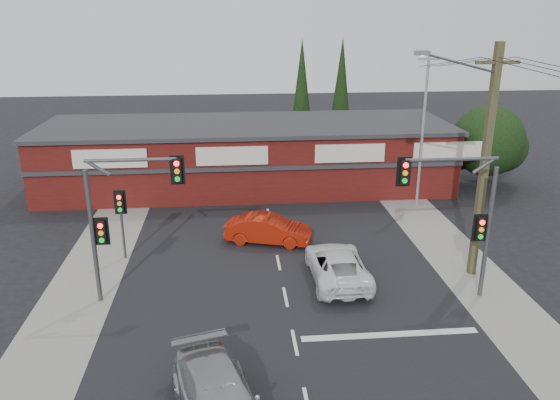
{
  "coord_description": "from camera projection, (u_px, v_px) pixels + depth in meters",
  "views": [
    {
      "loc": [
        -2.03,
        -18.14,
        11.1
      ],
      "look_at": [
        -0.1,
        3.0,
        3.74
      ],
      "focal_mm": 35.0,
      "sensor_mm": 36.0,
      "label": 1
    }
  ],
  "objects": [
    {
      "name": "utility_pole",
      "position": [
        483.0,
        156.0,
        22.64
      ],
      "size": [
        4.38,
        0.59,
        10.0
      ],
      "color": "#4D492B",
      "rests_on": "ground"
    },
    {
      "name": "stop_line",
      "position": [
        390.0,
        334.0,
        19.76
      ],
      "size": [
        6.5,
        0.35,
        0.01
      ],
      "primitive_type": "cube",
      "color": "silver",
      "rests_on": "ground"
    },
    {
      "name": "tree_cluster",
      "position": [
        487.0,
        144.0,
        35.72
      ],
      "size": [
        5.9,
        5.1,
        5.5
      ],
      "color": "#2D2116",
      "rests_on": "ground"
    },
    {
      "name": "pedestal_signal",
      "position": [
        121.0,
        211.0,
        25.12
      ],
      "size": [
        0.55,
        0.27,
        3.38
      ],
      "color": "#47494C",
      "rests_on": "ground"
    },
    {
      "name": "conifer_far",
      "position": [
        341.0,
        85.0,
        44.15
      ],
      "size": [
        1.8,
        1.8,
        9.25
      ],
      "color": "#2D2116",
      "rests_on": "ground"
    },
    {
      "name": "ground",
      "position": [
        290.0,
        318.0,
        20.88
      ],
      "size": [
        120.0,
        120.0,
        0.0
      ],
      "primitive_type": "plane",
      "color": "black",
      "rests_on": "ground"
    },
    {
      "name": "traffic_mast_right",
      "position": [
        463.0,
        206.0,
        21.12
      ],
      "size": [
        3.96,
        0.27,
        5.97
      ],
      "color": "#47494C",
      "rests_on": "ground"
    },
    {
      "name": "conifer_near",
      "position": [
        302.0,
        88.0,
        41.97
      ],
      "size": [
        1.8,
        1.8,
        9.25
      ],
      "color": "#2D2116",
      "rests_on": "ground"
    },
    {
      "name": "lane_dashes",
      "position": [
        295.0,
        342.0,
        19.3
      ],
      "size": [
        0.12,
        34.25,
        0.01
      ],
      "color": "silver",
      "rests_on": "ground"
    },
    {
      "name": "verge_right",
      "position": [
        453.0,
        254.0,
        26.31
      ],
      "size": [
        3.0,
        70.0,
        0.02
      ],
      "primitive_type": "cube",
      "color": "gray",
      "rests_on": "ground"
    },
    {
      "name": "red_sedan",
      "position": [
        268.0,
        229.0,
        27.48
      ],
      "size": [
        4.55,
        2.62,
        1.42
      ],
      "primitive_type": "imported",
      "rotation": [
        0.0,
        0.0,
        1.29
      ],
      "color": "#A71C0A",
      "rests_on": "ground"
    },
    {
      "name": "shop_building",
      "position": [
        247.0,
        154.0,
        36.07
      ],
      "size": [
        27.3,
        8.4,
        4.22
      ],
      "color": "#47100E",
      "rests_on": "ground"
    },
    {
      "name": "road_strip",
      "position": [
        278.0,
        261.0,
        25.58
      ],
      "size": [
        14.0,
        70.0,
        0.01
      ],
      "primitive_type": "cube",
      "color": "black",
      "rests_on": "ground"
    },
    {
      "name": "white_suv",
      "position": [
        337.0,
        265.0,
        23.66
      ],
      "size": [
        2.35,
        5.04,
        1.4
      ],
      "primitive_type": "imported",
      "rotation": [
        0.0,
        0.0,
        3.15
      ],
      "color": "white",
      "rests_on": "ground"
    },
    {
      "name": "verge_left",
      "position": [
        93.0,
        268.0,
        24.85
      ],
      "size": [
        3.0,
        70.0,
        0.02
      ],
      "primitive_type": "cube",
      "color": "gray",
      "rests_on": "ground"
    },
    {
      "name": "steel_pole",
      "position": [
        423.0,
        129.0,
        31.4
      ],
      "size": [
        1.2,
        0.16,
        9.0
      ],
      "color": "gray",
      "rests_on": "ground"
    },
    {
      "name": "traffic_mast_left",
      "position": [
        118.0,
        209.0,
        20.92
      ],
      "size": [
        3.77,
        0.27,
        5.97
      ],
      "color": "#47494C",
      "rests_on": "ground"
    }
  ]
}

